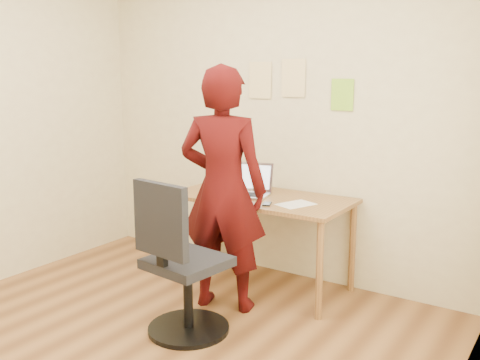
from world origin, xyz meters
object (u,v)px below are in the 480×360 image
Objects in this scene: phone at (267,204)px; office_chair at (180,270)px; desk at (261,207)px; laptop at (249,188)px; person at (223,190)px.

office_chair is at bearing -123.82° from phone.
phone reaches higher than desk.
person reaches higher than laptop.
phone is at bearing -50.12° from desk.
person is at bearing -93.33° from laptop.
office_chair is (0.11, -1.00, -0.35)m from laptop.
desk is at bearing 108.85° from phone.
office_chair is at bearing 77.72° from person.
laptop is 3.16× the size of phone.
office_chair reaches higher than laptop.
person reaches higher than office_chair.
desk is 0.18m from laptop.
desk is 11.27× the size of phone.
laptop is 1.07m from office_chair.
office_chair is (-0.18, -0.79, -0.30)m from phone.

